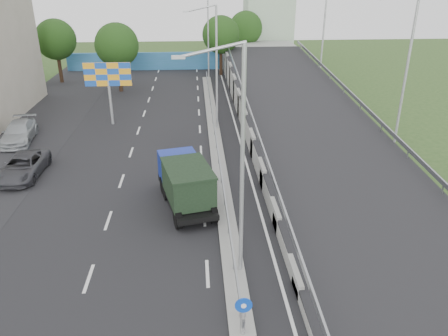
{
  "coord_description": "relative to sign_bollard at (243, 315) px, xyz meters",
  "views": [
    {
      "loc": [
        -1.54,
        -10.1,
        12.5
      ],
      "look_at": [
        0.02,
        12.79,
        2.2
      ],
      "focal_mm": 35.0,
      "sensor_mm": 36.0,
      "label": 1
    }
  ],
  "objects": [
    {
      "name": "overpass_ramp",
      "position": [
        7.5,
        21.83,
        0.72
      ],
      "size": [
        10.0,
        50.0,
        3.5
      ],
      "color": "gray",
      "rests_on": "ground"
    },
    {
      "name": "dump_truck",
      "position": [
        -2.24,
        10.44,
        0.48
      ],
      "size": [
        3.6,
        6.54,
        2.73
      ],
      "rotation": [
        0.0,
        0.0,
        0.23
      ],
      "color": "black",
      "rests_on": "ground"
    },
    {
      "name": "tree_ramp_far",
      "position": [
        6.0,
        52.83,
        4.14
      ],
      "size": [
        4.8,
        4.8,
        7.6
      ],
      "color": "black",
      "rests_on": "ground"
    },
    {
      "name": "tree_left_far",
      "position": [
        -18.0,
        42.83,
        4.14
      ],
      "size": [
        4.8,
        4.8,
        7.6
      ],
      "color": "black",
      "rests_on": "ground"
    },
    {
      "name": "parked_car_d",
      "position": [
        -15.75,
        21.91,
        -0.26
      ],
      "size": [
        2.78,
        5.57,
        1.55
      ],
      "primitive_type": "imported",
      "rotation": [
        0.0,
        0.0,
        0.12
      ],
      "color": "#9FA4A8",
      "rests_on": "ground"
    },
    {
      "name": "tree_median_far",
      "position": [
        2.0,
        45.83,
        4.14
      ],
      "size": [
        4.8,
        4.8,
        7.6
      ],
      "color": "black",
      "rests_on": "ground"
    },
    {
      "name": "tree_left_mid",
      "position": [
        -10.0,
        37.83,
        4.14
      ],
      "size": [
        4.8,
        4.8,
        7.6
      ],
      "color": "black",
      "rests_on": "ground"
    },
    {
      "name": "lamp_post_near",
      "position": [
        0.11,
        3.83,
        4.77
      ],
      "size": [
        2.74,
        0.18,
        10.08
      ],
      "color": "#B2B5B7",
      "rests_on": "median"
    },
    {
      "name": "blue_wall",
      "position": [
        -4.0,
        49.83,
        0.17
      ],
      "size": [
        30.0,
        0.5,
        2.4
      ],
      "primitive_type": "cube",
      "color": "#246586",
      "rests_on": "ground"
    },
    {
      "name": "billboard",
      "position": [
        -9.0,
        25.83,
        3.15
      ],
      "size": [
        4.0,
        0.24,
        5.5
      ],
      "color": "#B2B5B7",
      "rests_on": "ground"
    },
    {
      "name": "road_surface",
      "position": [
        -3.0,
        17.83,
        -1.03
      ],
      "size": [
        26.0,
        90.0,
        0.04
      ],
      "primitive_type": "cube",
      "color": "black",
      "rests_on": "ground"
    },
    {
      "name": "median",
      "position": [
        0.0,
        21.83,
        -0.93
      ],
      "size": [
        1.0,
        44.0,
        0.2
      ],
      "primitive_type": "cube",
      "color": "gray",
      "rests_on": "ground"
    },
    {
      "name": "median_guardrail",
      "position": [
        0.0,
        21.83,
        -0.28
      ],
      "size": [
        0.09,
        44.0,
        0.71
      ],
      "color": "gray",
      "rests_on": "median"
    },
    {
      "name": "sign_bollard",
      "position": [
        0.0,
        0.0,
        0.0
      ],
      "size": [
        0.64,
        0.23,
        1.67
      ],
      "color": "black",
      "rests_on": "median"
    },
    {
      "name": "lamp_post_mid",
      "position": [
        0.11,
        23.83,
        4.77
      ],
      "size": [
        2.74,
        0.18,
        10.08
      ],
      "color": "#B2B5B7",
      "rests_on": "median"
    },
    {
      "name": "parked_car_c",
      "position": [
        -13.09,
        15.09,
        -0.32
      ],
      "size": [
        2.45,
        5.17,
        1.43
      ],
      "primitive_type": "imported",
      "rotation": [
        0.0,
        0.0,
        -0.02
      ],
      "color": "#3B3B41",
      "rests_on": "ground"
    },
    {
      "name": "lamp_post_far",
      "position": [
        0.11,
        43.83,
        4.77
      ],
      "size": [
        2.74,
        0.18,
        10.08
      ],
      "color": "#B2B5B7",
      "rests_on": "median"
    },
    {
      "name": "church",
      "position": [
        10.0,
        57.83,
        4.28
      ],
      "size": [
        7.0,
        7.0,
        13.8
      ],
      "color": "#B2CCAD",
      "rests_on": "ground"
    }
  ]
}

